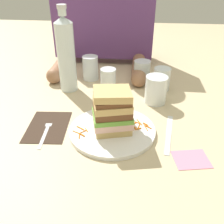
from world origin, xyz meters
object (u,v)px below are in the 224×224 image
fork (46,130)px  empty_tumbler_0 (108,79)px  empty_tumbler_2 (90,68)px  knife (169,135)px  empty_tumbler_1 (162,79)px  main_plate (111,130)px  sandwich (111,111)px  empty_tumbler_3 (142,71)px  water_bottle (66,54)px  napkin_pink (191,159)px  napkin_dark (48,126)px  juice_glass (156,91)px  diner_across (103,13)px

fork → empty_tumbler_0: bearing=62.9°
fork → empty_tumbler_2: bearing=79.6°
knife → empty_tumbler_2: size_ratio=2.01×
knife → empty_tumbler_1: (-0.00, 0.30, 0.04)m
knife → main_plate: bearing=-179.9°
empty_tumbler_2 → fork: bearing=-100.4°
sandwich → fork: sandwich is taller
empty_tumbler_3 → water_bottle: bearing=-159.2°
main_plate → napkin_pink: main_plate is taller
napkin_dark → empty_tumbler_3: bearing=52.0°
fork → napkin_pink: bearing=-12.1°
juice_glass → fork: bearing=-147.9°
napkin_pink → diner_across: diner_across is taller
sandwich → napkin_pink: size_ratio=1.44×
fork → napkin_pink: (0.42, -0.09, -0.00)m
knife → juice_glass: bearing=99.0°
fork → empty_tumbler_1: (0.36, 0.32, 0.04)m
sandwich → empty_tumbler_2: bearing=108.2°
diner_across → napkin_pink: bearing=-66.1°
main_plate → sandwich: sandwich is taller
main_plate → fork: (-0.20, -0.01, -0.00)m
knife → empty_tumbler_2: (-0.30, 0.38, 0.05)m
empty_tumbler_0 → napkin_pink: 0.47m
sandwich → empty_tumbler_3: sandwich is taller
empty_tumbler_3 → napkin_dark: bearing=-128.0°
main_plate → empty_tumbler_1: (0.17, 0.30, 0.04)m
napkin_dark → empty_tumbler_2: size_ratio=1.73×
main_plate → juice_glass: size_ratio=2.59×
diner_across → sandwich: bearing=-81.1°
empty_tumbler_1 → empty_tumbler_0: bearing=-177.2°
water_bottle → napkin_pink: 0.58m
empty_tumbler_0 → empty_tumbler_1: 0.21m
knife → napkin_pink: bearing=-64.6°
empty_tumbler_0 → napkin_pink: size_ratio=0.91×
main_plate → juice_glass: (0.14, 0.20, 0.04)m
empty_tumbler_3 → napkin_pink: size_ratio=0.96×
knife → napkin_pink: size_ratio=2.21×
sandwich → empty_tumbler_2: 0.40m
empty_tumbler_0 → empty_tumbler_1: size_ratio=0.92×
empty_tumbler_2 → napkin_pink: size_ratio=1.10×
empty_tumbler_1 → diner_across: diner_across is taller
empty_tumbler_2 → empty_tumbler_3: size_ratio=1.15×
water_bottle → empty_tumbler_2: (0.07, 0.11, -0.09)m
fork → main_plate: bearing=3.6°
napkin_dark → knife: same height
fork → water_bottle: water_bottle is taller
sandwich → main_plate: bearing=176.1°
knife → empty_tumbler_1: 0.31m
knife → juice_glass: size_ratio=2.01×
main_plate → napkin_dark: 0.20m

